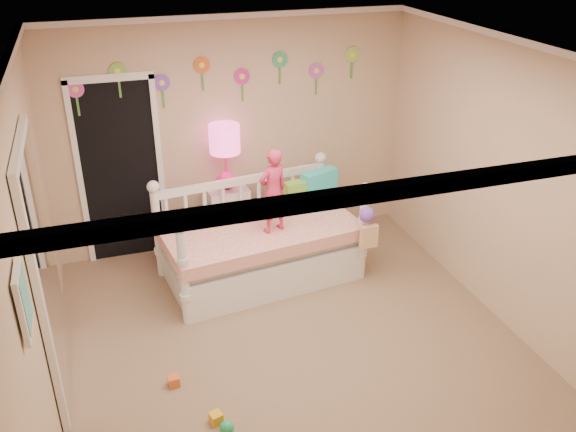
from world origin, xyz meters
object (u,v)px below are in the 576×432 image
object	(u,v)px
daybed	(260,230)
child	(273,191)
table_lamp	(225,147)
nightstand	(228,218)

from	to	relation	value
daybed	child	world-z (taller)	child
table_lamp	nightstand	bearing A→B (deg)	0.00
daybed	table_lamp	distance (m)	1.01
child	table_lamp	world-z (taller)	child
child	table_lamp	xyz separation A→B (m)	(-0.27, 0.88, 0.19)
nightstand	child	bearing A→B (deg)	-75.53
table_lamp	child	bearing A→B (deg)	-72.80
daybed	table_lamp	xyz separation A→B (m)	(-0.17, 0.72, 0.69)
child	nightstand	xyz separation A→B (m)	(-0.27, 0.88, -0.68)
daybed	table_lamp	size ratio (longest dim) A/B	2.74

